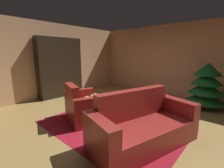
{
  "coord_description": "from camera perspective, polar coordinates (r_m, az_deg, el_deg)",
  "views": [
    {
      "loc": [
        2.26,
        -2.67,
        1.58
      ],
      "look_at": [
        -0.14,
        -0.01,
        0.85
      ],
      "focal_mm": 24.52,
      "sensor_mm": 36.0,
      "label": 1
    }
  ],
  "objects": [
    {
      "name": "ground_plane",
      "position": [
        3.84,
        1.64,
        -12.76
      ],
      "size": [
        7.47,
        7.47,
        0.0
      ],
      "primitive_type": "plane",
      "color": "olive"
    },
    {
      "name": "wall_back",
      "position": [
        6.24,
        20.93,
        8.29
      ],
      "size": [
        6.19,
        0.06,
        2.62
      ],
      "primitive_type": "cube",
      "color": "tan",
      "rests_on": "ground"
    },
    {
      "name": "wall_left",
      "position": [
        5.96,
        -21.59,
        8.12
      ],
      "size": [
        0.06,
        6.34,
        2.62
      ],
      "primitive_type": "cube",
      "color": "tan",
      "rests_on": "ground"
    },
    {
      "name": "area_rug",
      "position": [
        3.53,
        0.38,
        -14.97
      ],
      "size": [
        2.95,
        2.21,
        0.01
      ],
      "primitive_type": "cube",
      "color": "maroon",
      "rests_on": "ground"
    },
    {
      "name": "bookshelf_unit",
      "position": [
        5.91,
        -17.94,
        5.64
      ],
      "size": [
        0.32,
        1.63,
        2.11
      ],
      "color": "black",
      "rests_on": "ground"
    },
    {
      "name": "armchair_red",
      "position": [
        3.73,
        -10.68,
        -8.6
      ],
      "size": [
        1.19,
        1.04,
        0.88
      ],
      "color": "maroon",
      "rests_on": "ground"
    },
    {
      "name": "couch_red",
      "position": [
        2.83,
        11.3,
        -15.31
      ],
      "size": [
        1.31,
        2.07,
        0.92
      ],
      "color": "maroon",
      "rests_on": "ground"
    },
    {
      "name": "coffee_table",
      "position": [
        3.36,
        3.52,
        -9.09
      ],
      "size": [
        0.63,
        0.63,
        0.44
      ],
      "color": "black",
      "rests_on": "ground"
    },
    {
      "name": "book_stack_on_table",
      "position": [
        3.29,
        3.89,
        -8.03
      ],
      "size": [
        0.22,
        0.15,
        0.08
      ],
      "color": "#BD392B",
      "rests_on": "coffee_table"
    },
    {
      "name": "bottle_on_table",
      "position": [
        3.34,
        0.6,
        -6.6
      ],
      "size": [
        0.06,
        0.06,
        0.24
      ],
      "color": "#582F20",
      "rests_on": "coffee_table"
    },
    {
      "name": "decorated_tree",
      "position": [
        5.18,
        31.66,
        -0.42
      ],
      "size": [
        1.02,
        1.02,
        1.31
      ],
      "color": "brown",
      "rests_on": "ground"
    }
  ]
}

